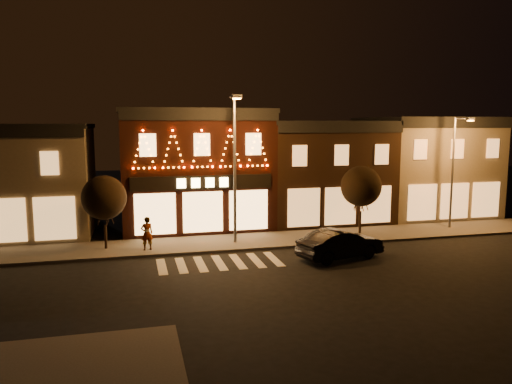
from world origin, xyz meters
name	(u,v)px	position (x,y,z in m)	size (l,w,h in m)	color
ground	(235,287)	(0.00, 0.00, 0.00)	(120.00, 120.00, 0.00)	black
sidewalk_far	(240,242)	(2.00, 8.00, 0.07)	(44.00, 4.00, 0.15)	#47423D
building_pulp	(194,168)	(0.00, 13.98, 4.16)	(10.20, 8.34, 8.30)	black
building_right_a	(319,171)	(9.50, 13.99, 3.76)	(9.20, 8.28, 7.50)	#311D11
building_right_b	(424,166)	(18.50, 13.99, 3.91)	(9.20, 8.28, 7.80)	#6A604B
streetlamp_mid	(235,158)	(1.60, 7.46, 5.32)	(0.61, 2.02, 8.80)	#59595E
streetlamp_right	(455,164)	(17.01, 8.09, 4.61)	(0.48, 1.73, 7.60)	#59595E
tree_left	(104,198)	(-5.92, 8.06, 3.11)	(2.53, 2.53, 4.24)	black
tree_right	(361,186)	(10.15, 8.23, 3.25)	(2.65, 2.65, 4.43)	black
dark_sedan	(340,244)	(6.56, 3.26, 0.80)	(1.70, 4.87, 1.61)	black
pedestrian	(147,233)	(-3.62, 7.14, 1.11)	(0.70, 0.46, 1.92)	gray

